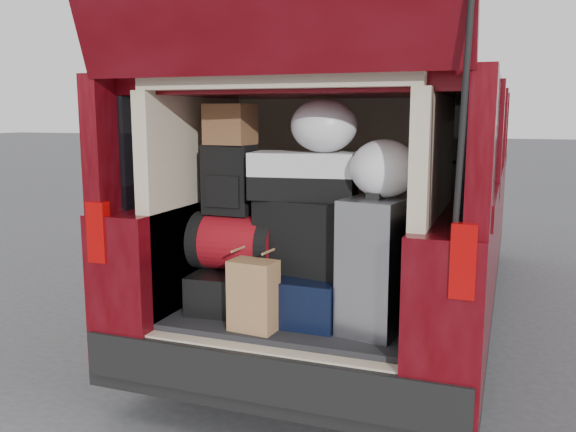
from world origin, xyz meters
name	(u,v)px	position (x,y,z in m)	size (l,w,h in m)	color
ground	(287,425)	(0.00, 0.00, 0.00)	(80.00, 80.00, 0.00)	#3C3C3F
minivan	(370,203)	(0.00, 1.86, 0.91)	(1.90, 5.35, 2.77)	black
load_floor	(304,355)	(0.00, 0.28, 0.28)	(1.24, 1.05, 0.55)	black
black_hardshell	(234,287)	(-0.37, 0.17, 0.65)	(0.37, 0.51, 0.20)	black
navy_hardshell	(306,293)	(0.05, 0.15, 0.67)	(0.44, 0.53, 0.23)	black
silver_roller	(378,264)	(0.44, 0.09, 0.87)	(0.27, 0.43, 0.65)	white
kraft_bag	(253,296)	(-0.12, -0.15, 0.72)	(0.22, 0.14, 0.35)	#9C7146
red_duffel	(236,242)	(-0.35, 0.17, 0.91)	(0.47, 0.30, 0.30)	maroon
black_soft_case	(311,235)	(0.06, 0.19, 0.97)	(0.52, 0.31, 0.38)	black
backpack	(229,179)	(-0.40, 0.18, 1.24)	(0.26, 0.16, 0.37)	black
twotone_duffel	(304,175)	(0.02, 0.20, 1.28)	(0.53, 0.28, 0.24)	silver
grocery_sack_lower	(230,124)	(-0.39, 0.18, 1.54)	(0.23, 0.19, 0.21)	brown
plastic_bag_center	(324,126)	(0.12, 0.20, 1.53)	(0.34, 0.31, 0.27)	white
plastic_bag_right	(384,169)	(0.45, 0.09, 1.33)	(0.32, 0.30, 0.28)	white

